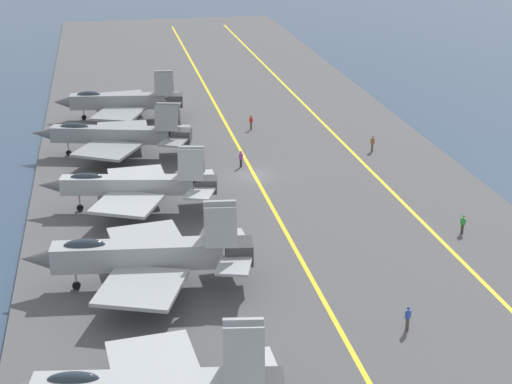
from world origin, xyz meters
name	(u,v)px	position (x,y,z in m)	size (l,w,h in m)	color
ground_plane	(254,179)	(0.00, 0.00, 0.00)	(2000.00, 2000.00, 0.00)	#2D425B
carrier_deck	(254,177)	(0.00, 0.00, 0.20)	(194.41, 43.74, 0.40)	#4C4C4F
deck_stripe_foul_line	(368,167)	(0.00, -12.03, 0.40)	(174.97, 0.36, 0.01)	yellow
deck_stripe_centerline	(254,175)	(0.00, 0.00, 0.40)	(174.97, 0.36, 0.01)	yellow
parked_jet_second	(142,255)	(-21.33, 12.45, 2.99)	(14.44, 16.82, 6.44)	#93999E
parked_jet_third	(133,185)	(-6.82, 12.43, 2.89)	(12.58, 16.08, 6.01)	#9EA3A8
parked_jet_fourth	(115,135)	(8.57, 13.58, 2.85)	(13.57, 17.34, 5.97)	gray
parked_jet_fifth	(121,101)	(22.81, 12.42, 2.70)	(14.34, 16.02, 5.98)	gray
crew_red_vest	(251,122)	(15.35, -2.59, 1.37)	(0.45, 0.45, 1.77)	#4C473D
crew_green_vest	(463,223)	(-17.11, -14.63, 1.33)	(0.44, 0.36, 1.70)	#383328
crew_blue_vest	(408,317)	(-30.76, -4.38, 1.39)	(0.45, 0.46, 1.79)	#4C473D
crew_brown_vest	(372,143)	(4.86, -14.19, 1.39)	(0.28, 0.40, 1.81)	#4C473D
crew_purple_vest	(241,158)	(2.72, 0.89, 1.36)	(0.46, 0.44, 1.75)	#232328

